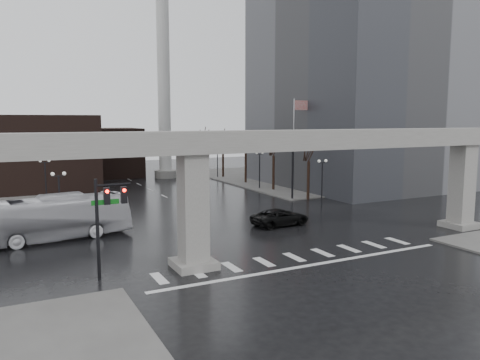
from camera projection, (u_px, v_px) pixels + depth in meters
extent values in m
plane|color=black|center=(286.00, 253.00, 33.07)|extent=(160.00, 160.00, 0.00)
cube|color=slate|center=(302.00, 177.00, 76.57)|extent=(28.00, 36.00, 0.15)
cube|color=gray|center=(288.00, 140.00, 32.05)|extent=(48.00, 2.20, 1.40)
cube|color=gray|center=(193.00, 212.00, 29.47)|extent=(1.60, 1.60, 7.30)
cube|color=gray|center=(462.00, 186.00, 40.68)|extent=(1.60, 1.60, 7.30)
cube|color=gray|center=(194.00, 264.00, 29.90)|extent=(2.60, 2.60, 0.50)
cube|color=gray|center=(459.00, 224.00, 41.11)|extent=(2.60, 2.60, 0.50)
cube|color=slate|center=(357.00, 37.00, 65.94)|extent=(22.00, 26.00, 42.00)
cube|color=black|center=(32.00, 152.00, 63.31)|extent=(16.00, 14.00, 10.00)
cube|color=black|center=(108.00, 152.00, 77.66)|extent=(10.00, 10.00, 8.00)
cylinder|color=silver|center=(164.00, 84.00, 74.54)|extent=(2.00, 2.00, 30.00)
cylinder|color=gray|center=(166.00, 174.00, 76.38)|extent=(3.60, 3.60, 1.20)
cylinder|color=black|center=(293.00, 166.00, 54.93)|extent=(0.24, 0.24, 8.00)
cylinder|color=black|center=(248.00, 140.00, 51.83)|extent=(12.00, 0.18, 0.18)
cube|color=black|center=(271.00, 145.00, 53.26)|extent=(0.35, 0.30, 1.00)
cube|color=black|center=(244.00, 146.00, 51.69)|extent=(0.35, 0.30, 1.00)
cube|color=black|center=(215.00, 147.00, 50.12)|extent=(0.35, 0.30, 1.00)
sphere|color=#FF0C05|center=(272.00, 142.00, 53.06)|extent=(0.20, 0.20, 0.20)
cube|color=#0E6316|center=(282.00, 141.00, 53.88)|extent=(1.80, 0.05, 0.35)
cube|color=#0E6316|center=(231.00, 142.00, 50.96)|extent=(1.80, 0.05, 0.35)
cylinder|color=black|center=(98.00, 230.00, 27.39)|extent=(0.20, 0.20, 6.00)
cylinder|color=black|center=(113.00, 185.00, 27.51)|extent=(2.00, 0.14, 0.14)
cube|color=black|center=(107.00, 196.00, 27.41)|extent=(0.35, 0.30, 1.00)
cube|color=black|center=(124.00, 195.00, 27.86)|extent=(0.35, 0.30, 1.00)
cube|color=#0E6316|center=(105.00, 202.00, 27.41)|extent=(1.60, 0.05, 0.30)
cylinder|color=silver|center=(294.00, 147.00, 58.49)|extent=(0.12, 0.12, 12.00)
cube|color=#B42313|center=(301.00, 105.00, 58.28)|extent=(2.00, 0.03, 1.20)
cylinder|color=black|center=(322.00, 184.00, 51.20)|extent=(0.14, 0.14, 4.80)
cube|color=black|center=(322.00, 163.00, 50.90)|extent=(0.90, 0.06, 0.06)
sphere|color=silver|center=(319.00, 161.00, 50.68)|extent=(0.32, 0.32, 0.32)
sphere|color=silver|center=(326.00, 161.00, 51.08)|extent=(0.32, 0.32, 0.32)
cylinder|color=black|center=(260.00, 172.00, 63.59)|extent=(0.14, 0.14, 4.80)
cube|color=black|center=(260.00, 154.00, 63.29)|extent=(0.90, 0.06, 0.06)
sphere|color=silver|center=(257.00, 153.00, 63.06)|extent=(0.32, 0.32, 0.32)
sphere|color=silver|center=(263.00, 153.00, 63.46)|extent=(0.32, 0.32, 0.32)
cylinder|color=black|center=(217.00, 163.00, 75.97)|extent=(0.14, 0.14, 4.80)
cube|color=black|center=(217.00, 149.00, 75.67)|extent=(0.90, 0.06, 0.06)
sphere|color=silver|center=(215.00, 148.00, 75.45)|extent=(0.32, 0.32, 0.32)
sphere|color=silver|center=(220.00, 147.00, 75.85)|extent=(0.32, 0.32, 0.32)
cylinder|color=black|center=(60.00, 204.00, 39.10)|extent=(0.14, 0.14, 4.80)
cube|color=black|center=(58.00, 176.00, 38.80)|extent=(0.90, 0.06, 0.06)
sphere|color=silver|center=(53.00, 174.00, 38.57)|extent=(0.32, 0.32, 0.32)
sphere|color=silver|center=(64.00, 173.00, 38.97)|extent=(0.32, 0.32, 0.32)
cylinder|color=black|center=(46.00, 184.00, 51.48)|extent=(0.14, 0.14, 4.80)
cube|color=black|center=(45.00, 163.00, 51.18)|extent=(0.90, 0.06, 0.06)
sphere|color=silver|center=(40.00, 161.00, 50.95)|extent=(0.32, 0.32, 0.32)
sphere|color=silver|center=(49.00, 161.00, 51.36)|extent=(0.32, 0.32, 0.32)
cylinder|color=black|center=(37.00, 171.00, 63.87)|extent=(0.14, 0.14, 4.80)
cube|color=black|center=(36.00, 154.00, 63.57)|extent=(0.90, 0.06, 0.06)
sphere|color=silver|center=(33.00, 153.00, 63.34)|extent=(0.32, 0.32, 0.32)
sphere|color=silver|center=(40.00, 153.00, 63.74)|extent=(0.32, 0.32, 0.32)
cylinder|color=black|center=(308.00, 180.00, 55.21)|extent=(0.34, 0.34, 4.55)
cylinder|color=black|center=(309.00, 149.00, 54.73)|extent=(0.12, 1.52, 2.98)
cylinder|color=black|center=(311.00, 151.00, 55.20)|extent=(0.83, 1.14, 2.51)
cylinder|color=black|center=(273.00, 173.00, 62.28)|extent=(0.34, 0.34, 4.66)
cylinder|color=black|center=(274.00, 144.00, 61.79)|extent=(0.12, 1.55, 3.05)
cylinder|color=black|center=(276.00, 146.00, 62.26)|extent=(0.85, 1.16, 2.57)
cylinder|color=black|center=(246.00, 167.00, 69.35)|extent=(0.34, 0.34, 4.76)
cylinder|color=black|center=(246.00, 141.00, 68.85)|extent=(0.12, 1.59, 3.11)
cylinder|color=black|center=(248.00, 143.00, 69.32)|extent=(0.86, 1.18, 2.62)
cylinder|color=black|center=(223.00, 163.00, 76.42)|extent=(0.34, 0.34, 4.87)
cylinder|color=black|center=(223.00, 138.00, 75.91)|extent=(0.12, 1.62, 3.18)
cylinder|color=black|center=(225.00, 140.00, 76.38)|extent=(0.88, 1.20, 2.68)
cylinder|color=black|center=(204.00, 159.00, 83.49)|extent=(0.34, 0.34, 4.97)
cylinder|color=black|center=(204.00, 136.00, 82.97)|extent=(0.12, 1.65, 3.25)
cylinder|color=black|center=(206.00, 137.00, 83.44)|extent=(0.89, 1.23, 2.74)
imported|color=black|center=(280.00, 217.00, 41.81)|extent=(5.54, 2.84, 1.50)
imported|color=silver|center=(47.00, 219.00, 36.33)|extent=(12.95, 4.53, 3.53)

